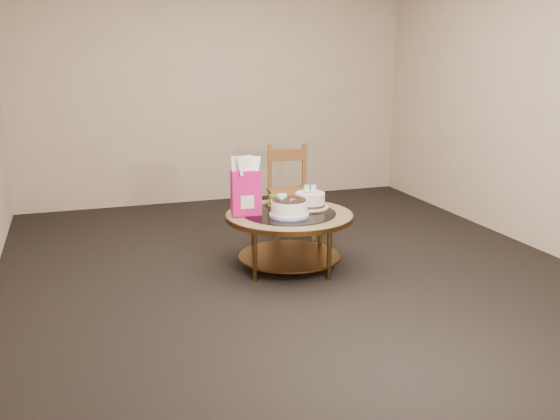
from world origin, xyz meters
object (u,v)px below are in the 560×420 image
object	(u,v)px
decorated_cake	(289,209)
cream_cake	(310,200)
dining_chair	(290,191)
coffee_table	(289,223)
gift_bag	(246,186)

from	to	relation	value
decorated_cake	cream_cake	xyz separation A→B (m)	(0.26, 0.20, 0.00)
dining_chair	coffee_table	bearing A→B (deg)	-104.47
gift_bag	dining_chair	size ratio (longest dim) A/B	0.54
cream_cake	gift_bag	world-z (taller)	gift_bag
coffee_table	dining_chair	xyz separation A→B (m)	(0.31, 0.86, 0.05)
coffee_table	cream_cake	size ratio (longest dim) A/B	3.35
decorated_cake	cream_cake	world-z (taller)	cream_cake
cream_cake	coffee_table	bearing A→B (deg)	-136.57
gift_bag	dining_chair	xyz separation A→B (m)	(0.65, 0.79, -0.25)
coffee_table	decorated_cake	bearing A→B (deg)	-112.46
coffee_table	cream_cake	distance (m)	0.28
decorated_cake	cream_cake	bearing A→B (deg)	38.65
coffee_table	cream_cake	world-z (taller)	cream_cake
coffee_table	dining_chair	world-z (taller)	dining_chair
coffee_table	decorated_cake	xyz separation A→B (m)	(-0.04, -0.09, 0.14)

